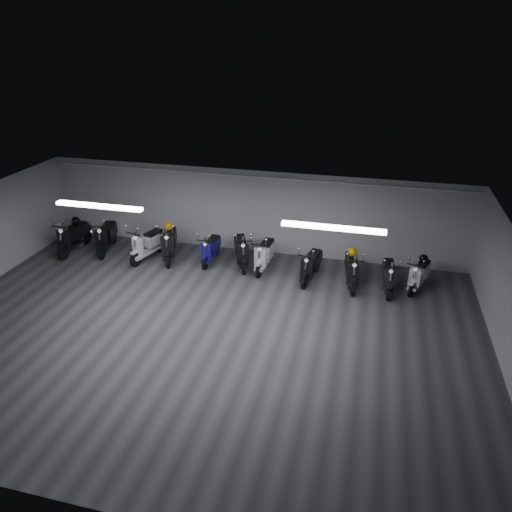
% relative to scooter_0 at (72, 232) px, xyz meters
% --- Properties ---
extents(floor, '(14.00, 10.00, 0.01)m').
position_rel_scooter_0_xyz_m(floor, '(5.76, -3.46, -0.72)').
color(floor, '#39393C').
rests_on(floor, ground).
extents(ceiling, '(14.00, 10.00, 0.01)m').
position_rel_scooter_0_xyz_m(ceiling, '(5.76, -3.46, 2.09)').
color(ceiling, slate).
rests_on(ceiling, ground).
extents(back_wall, '(14.00, 0.01, 2.80)m').
position_rel_scooter_0_xyz_m(back_wall, '(5.76, 1.55, 0.69)').
color(back_wall, '#ADADB0').
rests_on(back_wall, ground).
extents(front_wall, '(14.00, 0.01, 2.80)m').
position_rel_scooter_0_xyz_m(front_wall, '(5.76, -8.46, 0.69)').
color(front_wall, '#ADADB0').
rests_on(front_wall, ground).
extents(fluor_strip_left, '(2.40, 0.18, 0.08)m').
position_rel_scooter_0_xyz_m(fluor_strip_left, '(2.76, -2.46, 2.03)').
color(fluor_strip_left, white).
rests_on(fluor_strip_left, ceiling).
extents(fluor_strip_right, '(2.40, 0.18, 0.08)m').
position_rel_scooter_0_xyz_m(fluor_strip_right, '(8.76, -2.46, 2.03)').
color(fluor_strip_right, white).
rests_on(fluor_strip_right, ceiling).
extents(conduit, '(13.60, 0.05, 0.05)m').
position_rel_scooter_0_xyz_m(conduit, '(5.76, 1.46, 1.91)').
color(conduit, white).
rests_on(conduit, back_wall).
extents(scooter_0, '(0.70, 1.93, 1.42)m').
position_rel_scooter_0_xyz_m(scooter_0, '(0.00, 0.00, 0.00)').
color(scooter_0, black).
rests_on(scooter_0, floor).
extents(scooter_1, '(1.01, 1.96, 1.40)m').
position_rel_scooter_0_xyz_m(scooter_1, '(1.04, 0.32, -0.01)').
color(scooter_1, black).
rests_on(scooter_1, floor).
extents(scooter_2, '(1.08, 1.95, 1.38)m').
position_rel_scooter_0_xyz_m(scooter_2, '(2.67, 0.10, -0.02)').
color(scooter_2, silver).
rests_on(scooter_2, floor).
extents(scooter_3, '(1.21, 2.06, 1.45)m').
position_rel_scooter_0_xyz_m(scooter_3, '(3.34, 0.28, 0.01)').
color(scooter_3, black).
rests_on(scooter_3, floor).
extents(scooter_4, '(0.57, 1.62, 1.20)m').
position_rel_scooter_0_xyz_m(scooter_4, '(4.72, 0.38, -0.11)').
color(scooter_4, navy).
rests_on(scooter_4, floor).
extents(scooter_5, '(1.24, 1.92, 1.36)m').
position_rel_scooter_0_xyz_m(scooter_5, '(5.75, 0.38, -0.03)').
color(scooter_5, black).
rests_on(scooter_5, floor).
extents(scooter_6, '(0.71, 1.82, 1.33)m').
position_rel_scooter_0_xyz_m(scooter_6, '(6.51, 0.31, -0.05)').
color(scooter_6, silver).
rests_on(scooter_6, floor).
extents(scooter_7, '(0.85, 1.79, 1.28)m').
position_rel_scooter_0_xyz_m(scooter_7, '(8.02, -0.06, -0.07)').
color(scooter_7, black).
rests_on(scooter_7, floor).
extents(scooter_8, '(0.84, 1.84, 1.32)m').
position_rel_scooter_0_xyz_m(scooter_8, '(9.22, -0.07, -0.05)').
color(scooter_8, black).
rests_on(scooter_8, floor).
extents(scooter_9, '(0.65, 1.70, 1.25)m').
position_rel_scooter_0_xyz_m(scooter_9, '(10.27, -0.13, -0.09)').
color(scooter_9, black).
rests_on(scooter_9, floor).
extents(bicycle, '(1.83, 1.02, 1.12)m').
position_rel_scooter_0_xyz_m(bicycle, '(-0.70, 0.54, -0.15)').
color(bicycle, white).
rests_on(bicycle, floor).
extents(scooter_10, '(1.09, 1.71, 1.21)m').
position_rel_scooter_0_xyz_m(scooter_10, '(11.12, 0.16, -0.11)').
color(scooter_10, silver).
rests_on(scooter_10, floor).
extents(helmet_0, '(0.28, 0.28, 0.28)m').
position_rel_scooter_0_xyz_m(helmet_0, '(9.19, 0.17, 0.25)').
color(helmet_0, '#BD880B').
rests_on(helmet_0, scooter_8).
extents(helmet_1, '(0.28, 0.28, 0.28)m').
position_rel_scooter_0_xyz_m(helmet_1, '(0.01, 0.27, 0.31)').
color(helmet_1, black).
rests_on(helmet_1, scooter_0).
extents(helmet_2, '(0.29, 0.29, 0.29)m').
position_rel_scooter_0_xyz_m(helmet_2, '(3.26, 0.54, 0.33)').
color(helmet_2, orange).
rests_on(helmet_2, scooter_3).
extents(helmet_3, '(0.26, 0.26, 0.26)m').
position_rel_scooter_0_xyz_m(helmet_3, '(11.20, 0.37, 0.17)').
color(helmet_3, black).
rests_on(helmet_3, scooter_10).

